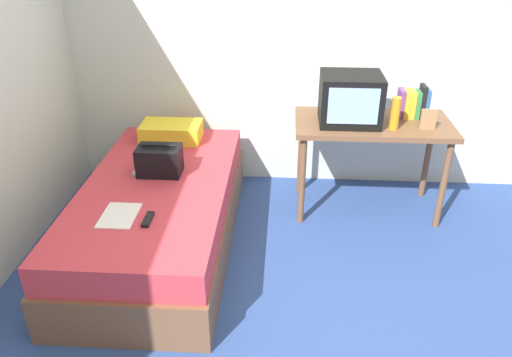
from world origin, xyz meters
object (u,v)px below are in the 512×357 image
at_px(bed, 159,214).
at_px(book_row, 413,103).
at_px(handbag, 159,160).
at_px(pillow, 171,132).
at_px(picture_frame, 428,119).
at_px(tv, 350,99).
at_px(desk, 372,133).
at_px(water_bottle, 395,113).
at_px(remote_silver, 138,171).
at_px(remote_dark, 148,219).
at_px(magazine, 119,215).

bearing_deg(bed, book_row, 21.51).
bearing_deg(handbag, pillow, 94.61).
xyz_separation_m(picture_frame, handbag, (-1.89, -0.34, -0.22)).
distance_m(bed, tv, 1.61).
height_order(desk, tv, tv).
height_order(bed, pillow, pillow).
xyz_separation_m(picture_frame, pillow, (-1.93, 0.26, -0.25)).
relative_size(tv, water_bottle, 1.86).
bearing_deg(bed, remote_silver, 139.64).
bearing_deg(bed, remote_dark, -81.68).
xyz_separation_m(tv, picture_frame, (0.55, -0.11, -0.10)).
xyz_separation_m(desk, remote_silver, (-1.69, -0.46, -0.14)).
relative_size(desk, magazine, 4.00).
bearing_deg(desk, book_row, 21.17).
distance_m(water_bottle, picture_frame, 0.24).
bearing_deg(picture_frame, handbag, -169.87).
height_order(magazine, remote_silver, remote_silver).
relative_size(bed, pillow, 4.21).
relative_size(desk, handbag, 3.87).
xyz_separation_m(bed, desk, (1.53, 0.60, 0.41)).
height_order(tv, book_row, tv).
distance_m(handbag, remote_dark, 0.63).
bearing_deg(tv, bed, -156.48).
bearing_deg(remote_dark, handbag, 96.44).
height_order(bed, book_row, book_row).
relative_size(handbag, remote_dark, 1.92).
relative_size(water_bottle, magazine, 0.82).
bearing_deg(remote_dark, pillow, 95.54).
height_order(book_row, remote_silver, book_row).
distance_m(bed, pillow, 0.80).
relative_size(bed, picture_frame, 13.24).
bearing_deg(picture_frame, tv, 168.85).
xyz_separation_m(desk, tv, (-0.19, -0.02, 0.28)).
relative_size(bed, remote_silver, 13.89).
distance_m(desk, pillow, 1.58).
height_order(handbag, magazine, handbag).
height_order(tv, remote_silver, tv).
relative_size(bed, water_bottle, 8.45).
distance_m(bed, handbag, 0.38).
height_order(water_bottle, remote_silver, water_bottle).
distance_m(water_bottle, magazine, 2.01).
distance_m(bed, magazine, 0.52).
distance_m(water_bottle, remote_silver, 1.87).
relative_size(bed, handbag, 6.67).
distance_m(bed, water_bottle, 1.82).
distance_m(book_row, remote_silver, 2.10).
bearing_deg(desk, remote_dark, -143.39).
height_order(desk, remote_dark, desk).
xyz_separation_m(picture_frame, magazine, (-2.01, -0.91, -0.32)).
distance_m(desk, remote_silver, 1.76).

